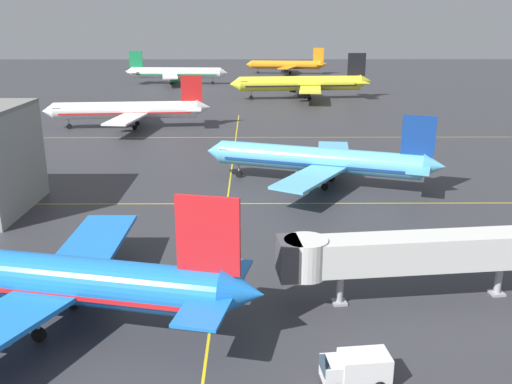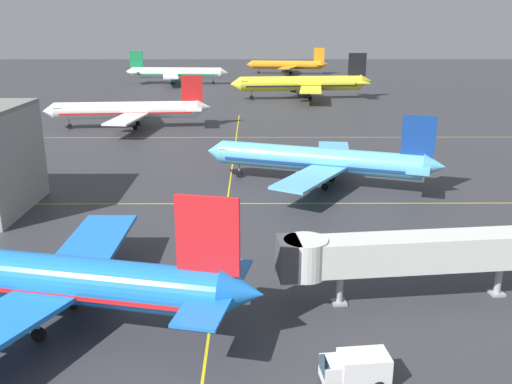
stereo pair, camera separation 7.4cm
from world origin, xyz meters
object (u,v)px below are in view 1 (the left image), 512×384
(airliner_front_gate, at_px, (36,277))
(airliner_far_right_stand, at_px, (176,73))
(service_truck_red_van, at_px, (355,368))
(airliner_second_row, at_px, (320,160))
(airliner_distant_taxiway, at_px, (287,65))
(jet_bridge, at_px, (393,254))
(airliner_far_left_stand, at_px, (302,84))
(airliner_third_row, at_px, (128,110))

(airliner_front_gate, bearing_deg, airliner_far_right_stand, 93.89)
(airliner_front_gate, xyz_separation_m, service_truck_red_van, (21.91, -7.60, -2.46))
(airliner_second_row, bearing_deg, airliner_distant_taxiway, 88.06)
(airliner_distant_taxiway, bearing_deg, jet_bridge, -91.09)
(airliner_second_row, distance_m, airliner_distant_taxiway, 163.88)
(airliner_front_gate, distance_m, service_truck_red_van, 23.31)
(service_truck_red_van, bearing_deg, airliner_far_left_stand, 86.46)
(service_truck_red_van, bearing_deg, airliner_far_right_stand, 101.05)
(airliner_far_right_stand, distance_m, service_truck_red_van, 171.28)
(airliner_second_row, xyz_separation_m, airliner_far_right_stand, (-35.69, 124.84, 0.38))
(airliner_third_row, height_order, airliner_far_left_stand, airliner_far_left_stand)
(service_truck_red_van, distance_m, jet_bridge, 12.01)
(airliner_far_left_stand, xyz_separation_m, service_truck_red_van, (-8.00, -129.28, -3.14))
(airliner_far_right_stand, bearing_deg, jet_bridge, -76.60)
(airliner_third_row, relative_size, airliner_distant_taxiway, 1.01)
(airliner_distant_taxiway, bearing_deg, airliner_far_right_stand, -136.65)
(service_truck_red_van, bearing_deg, airliner_third_row, 110.40)
(airliner_far_right_stand, distance_m, airliner_distant_taxiway, 56.72)
(service_truck_red_van, height_order, jet_bridge, jet_bridge)
(airliner_front_gate, xyz_separation_m, airliner_second_row, (24.78, 35.64, -0.17))
(airliner_third_row, xyz_separation_m, airliner_far_left_stand, (39.73, 43.99, 0.67))
(airliner_third_row, xyz_separation_m, service_truck_red_van, (31.72, -85.29, -2.47))
(airliner_far_left_stand, height_order, airliner_far_right_stand, airliner_far_left_stand)
(airliner_far_left_stand, relative_size, jet_bridge, 1.93)
(service_truck_red_van, relative_size, jet_bridge, 0.20)
(airliner_far_left_stand, xyz_separation_m, airliner_distant_taxiway, (0.43, 77.74, -0.70))
(airliner_front_gate, relative_size, airliner_second_row, 1.07)
(airliner_far_left_stand, distance_m, airliner_distant_taxiway, 77.75)
(airliner_front_gate, distance_m, airliner_distant_taxiway, 201.72)
(airliner_distant_taxiway, bearing_deg, airliner_third_row, -108.25)
(airliner_far_left_stand, relative_size, service_truck_red_van, 9.46)
(airliner_far_left_stand, bearing_deg, airliner_front_gate, -103.81)
(airliner_third_row, bearing_deg, jet_bridge, -63.98)
(airliner_third_row, relative_size, airliner_far_left_stand, 0.85)
(airliner_third_row, relative_size, airliner_far_right_stand, 0.95)
(airliner_distant_taxiway, xyz_separation_m, service_truck_red_van, (-8.43, -207.02, -2.43))
(airliner_front_gate, height_order, airliner_far_left_stand, airliner_far_left_stand)
(airliner_second_row, height_order, airliner_far_left_stand, airliner_far_left_stand)
(airliner_far_right_stand, bearing_deg, airliner_distant_taxiway, 43.35)
(airliner_third_row, xyz_separation_m, airliner_distant_taxiway, (40.15, 121.74, -0.03))
(airliner_far_left_stand, bearing_deg, jet_bridge, -91.60)
(airliner_second_row, relative_size, airliner_far_right_stand, 0.88)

